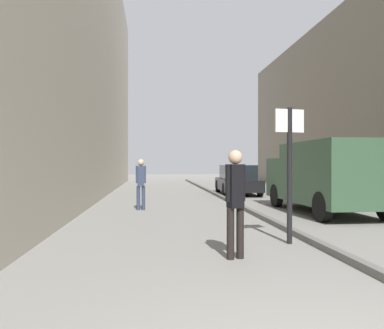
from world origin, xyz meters
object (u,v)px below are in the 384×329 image
Objects in this scene: pedestrian_main_foreground at (141,181)px; parked_car at (237,180)px; street_sign_post at (290,163)px; pedestrian_mid_block at (235,196)px; delivery_van at (325,175)px.

pedestrian_main_foreground is 7.58m from parked_car.
parked_car is 1.65× the size of street_sign_post.
pedestrian_main_foreground is 6.85m from pedestrian_mid_block.
delivery_van is 1.20× the size of parked_car.
street_sign_post is at bearing 22.99° from pedestrian_mid_block.
delivery_van reaches higher than pedestrian_mid_block.
pedestrian_mid_block is (1.70, -6.63, 0.04)m from pedestrian_main_foreground.
pedestrian_mid_block reaches higher than parked_car.
delivery_van reaches higher than parked_car.
parked_car is (4.59, 6.02, -0.25)m from pedestrian_main_foreground.
pedestrian_mid_block is at bearing 29.22° from street_sign_post.
street_sign_post is (-1.61, -11.62, 0.83)m from parked_car.
delivery_van is (3.98, 5.29, 0.17)m from pedestrian_mid_block.
parked_car is at bearing 61.18° from pedestrian_mid_block.
pedestrian_mid_block is at bearing -81.61° from pedestrian_main_foreground.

